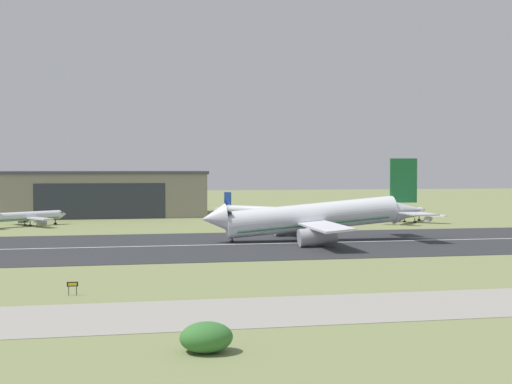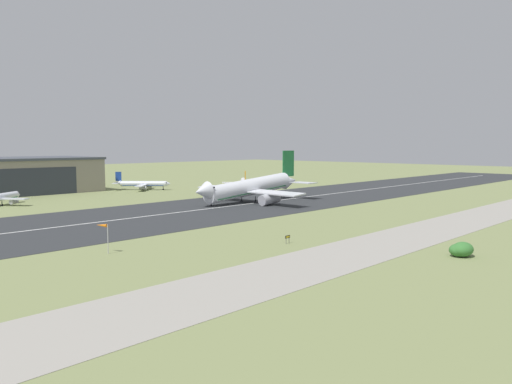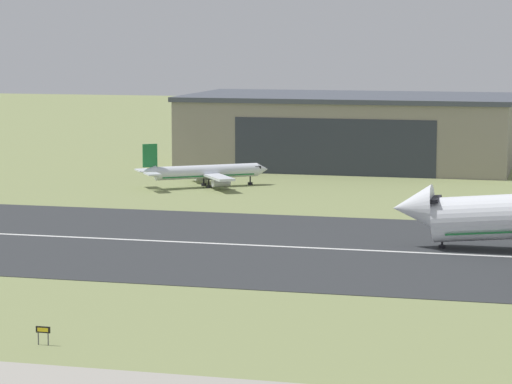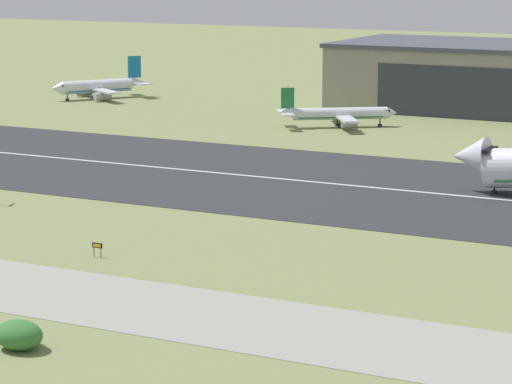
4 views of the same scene
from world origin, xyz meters
name	(u,v)px [view 4 (image 4 of 4)]	position (x,y,z in m)	size (l,w,h in m)	color
ground_plane	(193,266)	(0.00, 48.68, 0.00)	(759.99, 759.99, 0.00)	#7A8451
runway_strip	(369,187)	(0.00, 97.36, 0.03)	(519.99, 49.97, 0.06)	#2B2D30
runway_centreline	(369,187)	(0.00, 97.36, 0.07)	(467.99, 0.70, 0.01)	silver
taxiway_road	(112,301)	(0.00, 33.71, 0.03)	(389.99, 15.29, 0.05)	gray
hangar_building	(492,77)	(-9.94, 188.81, 6.95)	(63.02, 35.04, 13.86)	gray
airplane_parked_centre	(338,114)	(-27.86, 150.19, 2.50)	(21.72, 19.13, 7.61)	silver
airplane_parked_east	(98,87)	(-94.19, 167.17, 2.72)	(21.26, 22.53, 9.22)	silver
shrub_clump	(19,335)	(0.89, 18.67, 1.19)	(4.28, 3.72, 2.49)	#387533
runway_sign	(97,247)	(-10.94, 47.03, 1.17)	(1.27, 0.13, 1.60)	#4C4C51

